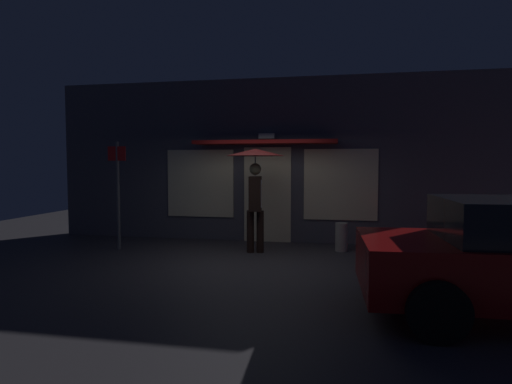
{
  "coord_description": "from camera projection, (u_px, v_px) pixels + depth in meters",
  "views": [
    {
      "loc": [
        1.68,
        -7.68,
        1.8
      ],
      "look_at": [
        -0.02,
        0.89,
        1.24
      ],
      "focal_mm": 30.27,
      "sensor_mm": 36.0,
      "label": 1
    }
  ],
  "objects": [
    {
      "name": "sidewalk_bollard",
      "position": [
        341.0,
        237.0,
        8.95
      ],
      "size": [
        0.25,
        0.25,
        0.59
      ],
      "primitive_type": "cylinder",
      "color": "#9E998E",
      "rests_on": "ground"
    },
    {
      "name": "ground_plane",
      "position": [
        247.0,
        262.0,
        7.96
      ],
      "size": [
        18.0,
        18.0,
        0.0
      ],
      "primitive_type": "plane",
      "color": "#38353A"
    },
    {
      "name": "building_facade",
      "position": [
        269.0,
        161.0,
        10.13
      ],
      "size": [
        10.41,
        1.0,
        3.79
      ],
      "color": "#4C4C56",
      "rests_on": "ground"
    },
    {
      "name": "person_with_umbrella",
      "position": [
        255.0,
        172.0,
        8.74
      ],
      "size": [
        1.18,
        1.18,
        2.12
      ],
      "rotation": [
        0.0,
        0.0,
        -1.44
      ],
      "color": "black",
      "rests_on": "ground"
    },
    {
      "name": "street_sign_post",
      "position": [
        118.0,
        188.0,
        9.08
      ],
      "size": [
        0.4,
        0.07,
        2.28
      ],
      "color": "#595B60",
      "rests_on": "ground"
    }
  ]
}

